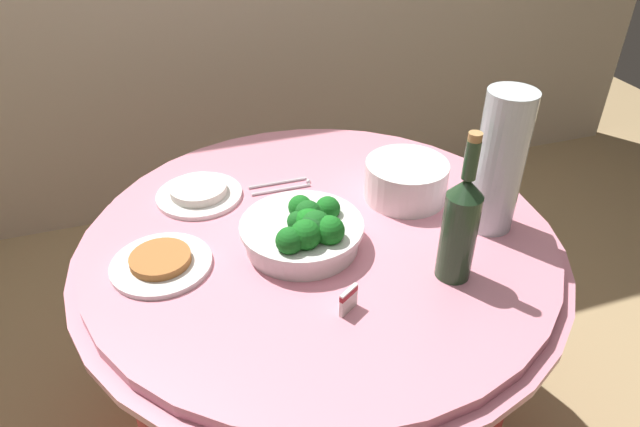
% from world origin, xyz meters
% --- Properties ---
extents(ground_plane, '(6.00, 6.00, 0.00)m').
position_xyz_m(ground_plane, '(0.00, 0.00, 0.00)').
color(ground_plane, tan).
extents(buffet_table, '(1.16, 1.16, 0.74)m').
position_xyz_m(buffet_table, '(0.00, 0.00, 0.38)').
color(buffet_table, maroon).
rests_on(buffet_table, ground_plane).
extents(broccoli_bowl, '(0.28, 0.28, 0.12)m').
position_xyz_m(broccoli_bowl, '(-0.05, -0.05, 0.79)').
color(broccoli_bowl, white).
rests_on(broccoli_bowl, buffet_table).
extents(plate_stack, '(0.21, 0.21, 0.10)m').
position_xyz_m(plate_stack, '(0.26, 0.07, 0.79)').
color(plate_stack, white).
rests_on(plate_stack, buffet_table).
extents(wine_bottle, '(0.07, 0.07, 0.34)m').
position_xyz_m(wine_bottle, '(0.22, -0.24, 0.87)').
color(wine_bottle, '#254126').
rests_on(wine_bottle, buffet_table).
extents(decorative_fruit_vase, '(0.11, 0.11, 0.34)m').
position_xyz_m(decorative_fruit_vase, '(0.39, -0.10, 0.89)').
color(decorative_fruit_vase, silver).
rests_on(decorative_fruit_vase, buffet_table).
extents(serving_tongs, '(0.17, 0.05, 0.01)m').
position_xyz_m(serving_tongs, '(-0.03, 0.22, 0.74)').
color(serving_tongs, silver).
rests_on(serving_tongs, buffet_table).
extents(food_plate_peanuts, '(0.22, 0.22, 0.03)m').
position_xyz_m(food_plate_peanuts, '(-0.37, -0.01, 0.75)').
color(food_plate_peanuts, white).
rests_on(food_plate_peanuts, buffet_table).
extents(food_plate_rice, '(0.22, 0.22, 0.03)m').
position_xyz_m(food_plate_rice, '(-0.25, 0.24, 0.75)').
color(food_plate_rice, white).
rests_on(food_plate_rice, buffet_table).
extents(label_placard_front, '(0.05, 0.03, 0.05)m').
position_xyz_m(label_placard_front, '(-0.03, -0.27, 0.77)').
color(label_placard_front, white).
rests_on(label_placard_front, buffet_table).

